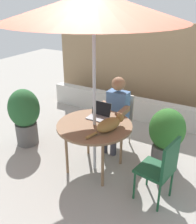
% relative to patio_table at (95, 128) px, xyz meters
% --- Properties ---
extents(ground_plane, '(14.00, 14.00, 0.00)m').
position_rel_patio_table_xyz_m(ground_plane, '(0.00, 0.00, -0.69)').
color(ground_plane, gray).
extents(fence_back, '(4.71, 0.08, 1.91)m').
position_rel_patio_table_xyz_m(fence_back, '(0.00, 2.48, 0.27)').
color(fence_back, '#937756').
rests_on(fence_back, ground).
extents(planter_wall_low, '(4.24, 0.20, 0.46)m').
position_rel_patio_table_xyz_m(planter_wall_low, '(0.00, 1.91, -0.46)').
color(planter_wall_low, beige).
rests_on(planter_wall_low, ground).
extents(patio_table, '(1.06, 1.06, 0.74)m').
position_rel_patio_table_xyz_m(patio_table, '(0.00, 0.00, 0.00)').
color(patio_table, brown).
rests_on(patio_table, ground).
extents(patio_umbrella, '(2.22, 2.22, 2.44)m').
position_rel_patio_table_xyz_m(patio_umbrella, '(0.00, 0.00, 1.59)').
color(patio_umbrella, '#B7B7BC').
rests_on(patio_umbrella, ground).
extents(chair_occupied, '(0.40, 0.40, 0.89)m').
position_rel_patio_table_xyz_m(chair_occupied, '(0.00, 0.85, -0.16)').
color(chair_occupied, '#B2A899').
rests_on(chair_occupied, ground).
extents(chair_empty, '(0.46, 0.46, 0.89)m').
position_rel_patio_table_xyz_m(chair_empty, '(1.04, -0.18, -0.16)').
color(chair_empty, '#194C2D').
rests_on(chair_empty, ground).
extents(person_seated, '(0.48, 0.48, 1.23)m').
position_rel_patio_table_xyz_m(person_seated, '(0.00, 0.69, 0.01)').
color(person_seated, '#4C72A5').
rests_on(person_seated, ground).
extents(laptop, '(0.30, 0.25, 0.21)m').
position_rel_patio_table_xyz_m(laptop, '(-0.05, 0.25, 0.12)').
color(laptop, gray).
rests_on(laptop, patio_table).
extents(cat, '(0.30, 0.62, 0.17)m').
position_rel_patio_table_xyz_m(cat, '(0.26, -0.04, 0.14)').
color(cat, olive).
rests_on(cat, patio_table).
extents(potted_plant_near_fence, '(0.52, 0.52, 1.00)m').
position_rel_patio_table_xyz_m(potted_plant_near_fence, '(-1.40, 0.05, -0.12)').
color(potted_plant_near_fence, '#595654').
rests_on(potted_plant_near_fence, ground).
extents(potted_plant_by_chair, '(0.52, 0.52, 0.94)m').
position_rel_patio_table_xyz_m(potted_plant_by_chair, '(0.88, 0.57, -0.16)').
color(potted_plant_by_chair, '#595654').
rests_on(potted_plant_by_chair, ground).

